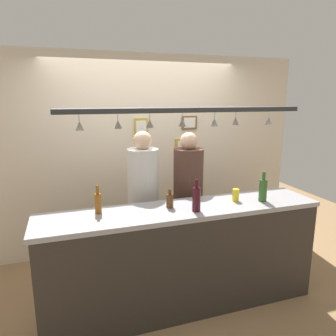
# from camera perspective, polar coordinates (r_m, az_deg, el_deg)

# --- Properties ---
(ground_plane) EXTENTS (8.00, 8.00, 0.00)m
(ground_plane) POSITION_cam_1_polar(r_m,az_deg,el_deg) (3.74, 0.52, -20.48)
(ground_plane) COLOR olive
(back_wall) EXTENTS (4.40, 0.06, 2.60)m
(back_wall) POSITION_cam_1_polar(r_m,az_deg,el_deg) (4.25, -4.27, 2.55)
(back_wall) COLOR beige
(back_wall) RESTS_ON ground_plane
(bar_counter) EXTENTS (2.70, 0.55, 1.03)m
(bar_counter) POSITION_cam_1_polar(r_m,az_deg,el_deg) (2.98, 3.80, -14.28)
(bar_counter) COLOR #99999E
(bar_counter) RESTS_ON ground_plane
(overhead_glass_rack) EXTENTS (2.20, 0.36, 0.04)m
(overhead_glass_rack) POSITION_cam_1_polar(r_m,az_deg,el_deg) (2.85, 2.59, 10.54)
(overhead_glass_rack) COLOR black
(hanging_wineglass_far_left) EXTENTS (0.07, 0.07, 0.13)m
(hanging_wineglass_far_left) POSITION_cam_1_polar(r_m,az_deg,el_deg) (2.64, -15.77, 7.50)
(hanging_wineglass_far_left) COLOR silver
(hanging_wineglass_far_left) RESTS_ON overhead_glass_rack
(hanging_wineglass_left) EXTENTS (0.07, 0.07, 0.13)m
(hanging_wineglass_left) POSITION_cam_1_polar(r_m,az_deg,el_deg) (2.73, -9.06, 7.96)
(hanging_wineglass_left) COLOR silver
(hanging_wineglass_left) RESTS_ON overhead_glass_rack
(hanging_wineglass_center_left) EXTENTS (0.07, 0.07, 0.13)m
(hanging_wineglass_center_left) POSITION_cam_1_polar(r_m,az_deg,el_deg) (2.77, -3.32, 8.16)
(hanging_wineglass_center_left) COLOR silver
(hanging_wineglass_center_left) RESTS_ON overhead_glass_rack
(hanging_wineglass_center) EXTENTS (0.07, 0.07, 0.13)m
(hanging_wineglass_center) POSITION_cam_1_polar(r_m,az_deg,el_deg) (2.91, 2.60, 8.38)
(hanging_wineglass_center) COLOR silver
(hanging_wineglass_center) RESTS_ON overhead_glass_rack
(hanging_wineglass_center_right) EXTENTS (0.07, 0.07, 0.13)m
(hanging_wineglass_center_right) POSITION_cam_1_polar(r_m,az_deg,el_deg) (2.96, 8.41, 8.33)
(hanging_wineglass_center_right) COLOR silver
(hanging_wineglass_center_right) RESTS_ON overhead_glass_rack
(hanging_wineglass_right) EXTENTS (0.07, 0.07, 0.13)m
(hanging_wineglass_right) POSITION_cam_1_polar(r_m,az_deg,el_deg) (3.14, 12.16, 8.43)
(hanging_wineglass_right) COLOR silver
(hanging_wineglass_right) RESTS_ON overhead_glass_rack
(hanging_wineglass_far_right) EXTENTS (0.07, 0.07, 0.13)m
(hanging_wineglass_far_right) POSITION_cam_1_polar(r_m,az_deg,el_deg) (3.25, 17.83, 8.24)
(hanging_wineglass_far_right) COLOR silver
(hanging_wineglass_far_right) RESTS_ON overhead_glass_rack
(person_left_white_patterned_shirt) EXTENTS (0.34, 0.34, 1.70)m
(person_left_white_patterned_shirt) POSITION_cam_1_polar(r_m,az_deg,el_deg) (3.48, -4.49, -4.40)
(person_left_white_patterned_shirt) COLOR #2D334C
(person_left_white_patterned_shirt) RESTS_ON ground_plane
(person_right_brown_shirt) EXTENTS (0.34, 0.34, 1.67)m
(person_right_brown_shirt) POSITION_cam_1_polar(r_m,az_deg,el_deg) (3.64, 3.67, -3.92)
(person_right_brown_shirt) COLOR #2D334C
(person_right_brown_shirt) RESTS_ON ground_plane
(bottle_champagne_green) EXTENTS (0.08, 0.08, 0.30)m
(bottle_champagne_green) POSITION_cam_1_polar(r_m,az_deg,el_deg) (3.27, 16.86, -3.78)
(bottle_champagne_green) COLOR #2D5623
(bottle_champagne_green) RESTS_ON bar_counter
(bottle_beer_brown_stubby) EXTENTS (0.07, 0.07, 0.18)m
(bottle_beer_brown_stubby) POSITION_cam_1_polar(r_m,az_deg,el_deg) (2.96, 0.33, -5.88)
(bottle_beer_brown_stubby) COLOR #512D14
(bottle_beer_brown_stubby) RESTS_ON bar_counter
(bottle_wine_dark_red) EXTENTS (0.08, 0.08, 0.30)m
(bottle_wine_dark_red) POSITION_cam_1_polar(r_m,az_deg,el_deg) (2.87, 5.18, -5.56)
(bottle_wine_dark_red) COLOR #380F19
(bottle_wine_dark_red) RESTS_ON bar_counter
(bottle_beer_amber_tall) EXTENTS (0.06, 0.06, 0.26)m
(bottle_beer_amber_tall) POSITION_cam_1_polar(r_m,az_deg,el_deg) (2.88, -12.58, -6.13)
(bottle_beer_amber_tall) COLOR brown
(bottle_beer_amber_tall) RESTS_ON bar_counter
(drink_can) EXTENTS (0.07, 0.07, 0.12)m
(drink_can) POSITION_cam_1_polar(r_m,az_deg,el_deg) (3.22, 12.19, -4.80)
(drink_can) COLOR yellow
(drink_can) RESTS_ON bar_counter
(picture_frame_upper_small) EXTENTS (0.22, 0.02, 0.18)m
(picture_frame_upper_small) POSITION_cam_1_polar(r_m,az_deg,el_deg) (4.35, 3.90, 8.22)
(picture_frame_upper_small) COLOR brown
(picture_frame_upper_small) RESTS_ON back_wall
(picture_frame_lower_pair) EXTENTS (0.30, 0.02, 0.18)m
(picture_frame_lower_pair) POSITION_cam_1_polar(r_m,az_deg,el_deg) (4.37, 3.18, 4.17)
(picture_frame_lower_pair) COLOR #B29338
(picture_frame_lower_pair) RESTS_ON back_wall
(picture_frame_crest) EXTENTS (0.18, 0.02, 0.26)m
(picture_frame_crest) POSITION_cam_1_polar(r_m,az_deg,el_deg) (4.15, -4.91, 7.21)
(picture_frame_crest) COLOR #B29338
(picture_frame_crest) RESTS_ON back_wall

